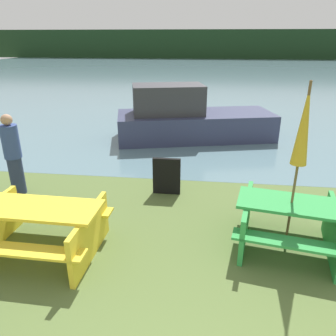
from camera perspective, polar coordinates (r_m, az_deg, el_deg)
name	(u,v)px	position (r m, az deg, el deg)	size (l,w,h in m)	color
water	(210,72)	(31.76, 7.40, 16.32)	(60.00, 50.00, 0.00)	slate
far_treeline	(211,44)	(51.63, 7.55, 20.60)	(80.00, 1.60, 4.00)	#193319
picnic_table_yellow	(38,225)	(5.10, -21.64, -9.18)	(1.84, 1.42, 0.75)	yellow
picnic_table_green	(289,221)	(5.19, 20.31, -8.59)	(1.73, 1.63, 0.75)	green
umbrella_gold	(304,127)	(4.67, 22.56, 6.62)	(0.22, 0.22, 2.45)	brown
boat	(189,119)	(10.19, 3.62, 8.47)	(5.00, 2.82, 1.66)	#333856
person	(13,155)	(7.06, -25.37, 2.05)	(0.32, 0.32, 1.62)	#283351
signboard	(167,176)	(6.52, -0.25, -1.43)	(0.55, 0.08, 0.75)	black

